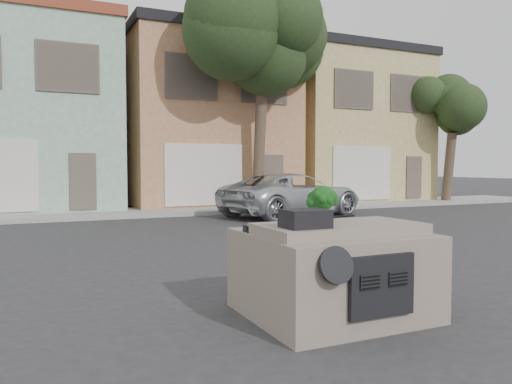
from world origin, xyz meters
TOP-DOWN VIEW (x-y plane):
  - ground_plane at (0.00, 0.00)m, footprint 120.00×120.00m
  - sidewalk at (0.00, 10.50)m, footprint 40.00×3.00m
  - townhouse_mint at (-3.50, 14.50)m, footprint 7.20×8.20m
  - townhouse_tan at (4.00, 14.50)m, footprint 7.20×8.20m
  - townhouse_beige at (11.50, 14.50)m, footprint 7.20×8.20m
  - silver_pickup at (5.31, 7.61)m, footprint 5.99×3.94m
  - tree_near at (5.00, 9.80)m, footprint 4.40×4.00m
  - tree_far at (15.00, 9.80)m, footprint 3.20×3.00m
  - car_dashboard at (0.00, -3.00)m, footprint 2.00×1.80m
  - instrument_hump at (-0.58, -3.35)m, footprint 0.48×0.38m
  - wiper_arm at (0.28, -2.62)m, footprint 0.69×0.15m
  - broccoli at (-0.09, -2.92)m, footprint 0.44×0.44m

SIDE VIEW (x-z plane):
  - ground_plane at x=0.00m, z-range 0.00..0.00m
  - silver_pickup at x=5.31m, z-range -0.77..0.77m
  - sidewalk at x=0.00m, z-range 0.00..0.15m
  - car_dashboard at x=0.00m, z-range 0.00..1.12m
  - wiper_arm at x=0.28m, z-range 1.12..1.14m
  - instrument_hump at x=-0.58m, z-range 1.12..1.32m
  - broccoli at x=-0.09m, z-range 1.12..1.56m
  - tree_far at x=15.00m, z-range 0.00..6.00m
  - townhouse_mint at x=-3.50m, z-range 0.00..7.55m
  - townhouse_tan at x=4.00m, z-range 0.00..7.55m
  - townhouse_beige at x=11.50m, z-range 0.00..7.55m
  - tree_near at x=5.00m, z-range 0.00..8.50m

